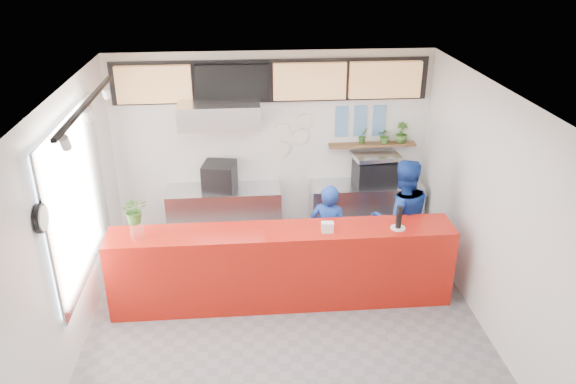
% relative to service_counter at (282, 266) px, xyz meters
% --- Properties ---
extents(floor, '(5.00, 5.00, 0.00)m').
position_rel_service_counter_xyz_m(floor, '(0.00, -0.40, -0.55)').
color(floor, slate).
rests_on(floor, ground).
extents(ceiling, '(5.00, 5.00, 0.00)m').
position_rel_service_counter_xyz_m(ceiling, '(0.00, -0.40, 2.45)').
color(ceiling, silver).
extents(wall_back, '(5.00, 0.00, 5.00)m').
position_rel_service_counter_xyz_m(wall_back, '(0.00, 2.10, 0.95)').
color(wall_back, white).
rests_on(wall_back, ground).
extents(wall_left, '(0.00, 5.00, 5.00)m').
position_rel_service_counter_xyz_m(wall_left, '(-2.50, -0.40, 0.95)').
color(wall_left, white).
rests_on(wall_left, ground).
extents(wall_right, '(0.00, 5.00, 5.00)m').
position_rel_service_counter_xyz_m(wall_right, '(2.50, -0.40, 0.95)').
color(wall_right, white).
rests_on(wall_right, ground).
extents(service_counter, '(4.50, 0.60, 1.10)m').
position_rel_service_counter_xyz_m(service_counter, '(0.00, 0.00, 0.00)').
color(service_counter, '#AE160C').
rests_on(service_counter, ground).
extents(cream_band, '(5.00, 0.02, 0.80)m').
position_rel_service_counter_xyz_m(cream_band, '(0.00, 2.09, 2.05)').
color(cream_band, beige).
rests_on(cream_band, wall_back).
extents(prep_bench, '(1.80, 0.60, 0.90)m').
position_rel_service_counter_xyz_m(prep_bench, '(-0.80, 1.80, -0.10)').
color(prep_bench, '#B2B5BA').
rests_on(prep_bench, ground).
extents(panini_oven, '(0.56, 0.56, 0.43)m').
position_rel_service_counter_xyz_m(panini_oven, '(-0.85, 1.80, 0.57)').
color(panini_oven, black).
rests_on(panini_oven, prep_bench).
extents(extraction_hood, '(1.20, 0.70, 0.35)m').
position_rel_service_counter_xyz_m(extraction_hood, '(-0.80, 1.75, 1.60)').
color(extraction_hood, '#B2B5BA').
rests_on(extraction_hood, ceiling).
extents(hood_lip, '(1.20, 0.69, 0.31)m').
position_rel_service_counter_xyz_m(hood_lip, '(-0.80, 1.75, 1.40)').
color(hood_lip, '#B2B5BA').
rests_on(hood_lip, ceiling).
extents(right_bench, '(1.80, 0.60, 0.90)m').
position_rel_service_counter_xyz_m(right_bench, '(1.50, 1.80, -0.10)').
color(right_bench, '#B2B5BA').
rests_on(right_bench, ground).
extents(espresso_machine, '(0.68, 0.51, 0.41)m').
position_rel_service_counter_xyz_m(espresso_machine, '(1.62, 1.80, 0.56)').
color(espresso_machine, black).
rests_on(espresso_machine, right_bench).
extents(espresso_tray, '(0.77, 0.59, 0.07)m').
position_rel_service_counter_xyz_m(espresso_tray, '(1.62, 1.80, 0.83)').
color(espresso_tray, '#B0B4B8').
rests_on(espresso_tray, espresso_machine).
extents(herb_shelf, '(1.40, 0.18, 0.04)m').
position_rel_service_counter_xyz_m(herb_shelf, '(1.60, 2.00, 0.95)').
color(herb_shelf, brown).
rests_on(herb_shelf, wall_back).
extents(menu_board_far_left, '(1.10, 0.10, 0.55)m').
position_rel_service_counter_xyz_m(menu_board_far_left, '(-1.75, 1.98, 2.00)').
color(menu_board_far_left, tan).
rests_on(menu_board_far_left, wall_back).
extents(menu_board_mid_left, '(1.10, 0.10, 0.55)m').
position_rel_service_counter_xyz_m(menu_board_mid_left, '(-0.59, 1.98, 2.00)').
color(menu_board_mid_left, black).
rests_on(menu_board_mid_left, wall_back).
extents(menu_board_mid_right, '(1.10, 0.10, 0.55)m').
position_rel_service_counter_xyz_m(menu_board_mid_right, '(0.57, 1.98, 2.00)').
color(menu_board_mid_right, tan).
rests_on(menu_board_mid_right, wall_back).
extents(menu_board_far_right, '(1.10, 0.10, 0.55)m').
position_rel_service_counter_xyz_m(menu_board_far_right, '(1.73, 1.98, 2.00)').
color(menu_board_far_right, tan).
rests_on(menu_board_far_right, wall_back).
extents(soffit, '(4.80, 0.04, 0.65)m').
position_rel_service_counter_xyz_m(soffit, '(0.00, 2.06, 2.00)').
color(soffit, black).
rests_on(soffit, wall_back).
extents(window_pane, '(0.04, 2.20, 1.90)m').
position_rel_service_counter_xyz_m(window_pane, '(-2.47, -0.10, 1.15)').
color(window_pane, silver).
rests_on(window_pane, wall_left).
extents(window_frame, '(0.03, 2.30, 2.00)m').
position_rel_service_counter_xyz_m(window_frame, '(-2.45, -0.10, 1.15)').
color(window_frame, '#B2B5BA').
rests_on(window_frame, wall_left).
extents(wall_clock_rim, '(0.05, 0.30, 0.30)m').
position_rel_service_counter_xyz_m(wall_clock_rim, '(-2.46, -1.30, 1.50)').
color(wall_clock_rim, black).
rests_on(wall_clock_rim, wall_left).
extents(wall_clock_face, '(0.02, 0.26, 0.26)m').
position_rel_service_counter_xyz_m(wall_clock_face, '(-2.43, -1.30, 1.50)').
color(wall_clock_face, white).
rests_on(wall_clock_face, wall_left).
extents(track_rail, '(0.05, 2.40, 0.04)m').
position_rel_service_counter_xyz_m(track_rail, '(-2.10, -0.40, 2.39)').
color(track_rail, black).
rests_on(track_rail, ceiling).
extents(dec_plate_a, '(0.24, 0.03, 0.24)m').
position_rel_service_counter_xyz_m(dec_plate_a, '(0.15, 2.07, 1.20)').
color(dec_plate_a, silver).
rests_on(dec_plate_a, wall_back).
extents(dec_plate_b, '(0.24, 0.03, 0.24)m').
position_rel_service_counter_xyz_m(dec_plate_b, '(0.45, 2.07, 1.10)').
color(dec_plate_b, silver).
rests_on(dec_plate_b, wall_back).
extents(dec_plate_c, '(0.24, 0.03, 0.24)m').
position_rel_service_counter_xyz_m(dec_plate_c, '(0.15, 2.07, 0.90)').
color(dec_plate_c, silver).
rests_on(dec_plate_c, wall_back).
extents(dec_plate_d, '(0.24, 0.03, 0.24)m').
position_rel_service_counter_xyz_m(dec_plate_d, '(0.50, 2.07, 1.35)').
color(dec_plate_d, silver).
rests_on(dec_plate_d, wall_back).
extents(photo_frame_a, '(0.20, 0.02, 0.25)m').
position_rel_service_counter_xyz_m(photo_frame_a, '(1.10, 2.08, 1.45)').
color(photo_frame_a, '#598CBF').
rests_on(photo_frame_a, wall_back).
extents(photo_frame_b, '(0.20, 0.02, 0.25)m').
position_rel_service_counter_xyz_m(photo_frame_b, '(1.40, 2.08, 1.45)').
color(photo_frame_b, '#598CBF').
rests_on(photo_frame_b, wall_back).
extents(photo_frame_c, '(0.20, 0.02, 0.25)m').
position_rel_service_counter_xyz_m(photo_frame_c, '(1.70, 2.08, 1.45)').
color(photo_frame_c, '#598CBF').
rests_on(photo_frame_c, wall_back).
extents(photo_frame_d, '(0.20, 0.02, 0.25)m').
position_rel_service_counter_xyz_m(photo_frame_d, '(1.10, 2.08, 1.20)').
color(photo_frame_d, '#598CBF').
rests_on(photo_frame_d, wall_back).
extents(photo_frame_e, '(0.20, 0.02, 0.25)m').
position_rel_service_counter_xyz_m(photo_frame_e, '(1.40, 2.08, 1.20)').
color(photo_frame_e, '#598CBF').
rests_on(photo_frame_e, wall_back).
extents(photo_frame_f, '(0.20, 0.02, 0.25)m').
position_rel_service_counter_xyz_m(photo_frame_f, '(1.70, 2.08, 1.20)').
color(photo_frame_f, '#598CBF').
rests_on(photo_frame_f, wall_back).
extents(staff_center, '(0.64, 0.54, 1.48)m').
position_rel_service_counter_xyz_m(staff_center, '(0.69, 0.51, 0.19)').
color(staff_center, navy).
rests_on(staff_center, ground).
extents(staff_right, '(0.90, 0.71, 1.80)m').
position_rel_service_counter_xyz_m(staff_right, '(1.73, 0.56, 0.35)').
color(staff_right, navy).
rests_on(staff_right, ground).
extents(herb_b, '(0.18, 0.17, 0.27)m').
position_rel_service_counter_xyz_m(herb_b, '(1.44, 2.00, 1.10)').
color(herb_b, '#386423').
rests_on(herb_b, herb_shelf).
extents(herb_c, '(0.28, 0.26, 0.26)m').
position_rel_service_counter_xyz_m(herb_c, '(1.80, 2.00, 1.10)').
color(herb_c, '#386423').
rests_on(herb_c, herb_shelf).
extents(herb_d, '(0.19, 0.17, 0.33)m').
position_rel_service_counter_xyz_m(herb_d, '(2.07, 2.00, 1.14)').
color(herb_d, '#386423').
rests_on(herb_d, herb_shelf).
extents(glass_vase, '(0.23, 0.23, 0.21)m').
position_rel_service_counter_xyz_m(glass_vase, '(-1.82, -0.05, 0.66)').
color(glass_vase, silver).
rests_on(glass_vase, service_counter).
extents(basil_vase, '(0.40, 0.38, 0.35)m').
position_rel_service_counter_xyz_m(basil_vase, '(-1.82, -0.05, 0.95)').
color(basil_vase, '#386423').
rests_on(basil_vase, glass_vase).
extents(napkin_holder, '(0.16, 0.10, 0.14)m').
position_rel_service_counter_xyz_m(napkin_holder, '(0.57, -0.09, 0.62)').
color(napkin_holder, white).
rests_on(napkin_holder, service_counter).
extents(white_plate, '(0.25, 0.25, 0.01)m').
position_rel_service_counter_xyz_m(white_plate, '(1.50, -0.08, 0.56)').
color(white_plate, white).
rests_on(white_plate, service_counter).
extents(pepper_mill, '(0.09, 0.09, 0.30)m').
position_rel_service_counter_xyz_m(pepper_mill, '(1.50, -0.08, 0.72)').
color(pepper_mill, black).
rests_on(pepper_mill, white_plate).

